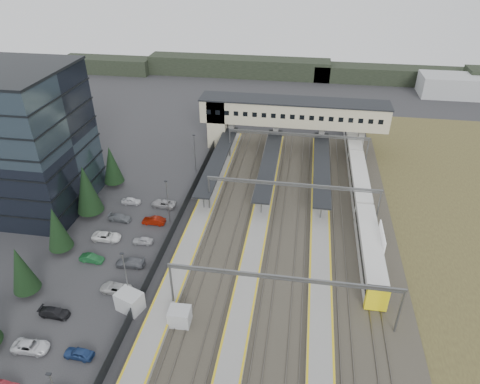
% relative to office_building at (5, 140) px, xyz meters
% --- Properties ---
extents(ground, '(220.00, 220.00, 0.00)m').
position_rel_office_building_xyz_m(ground, '(36.00, -12.00, -12.19)').
color(ground, '#2B2B2D').
rests_on(ground, ground).
extents(office_building, '(24.30, 18.30, 24.30)m').
position_rel_office_building_xyz_m(office_building, '(0.00, 0.00, 0.00)').
color(office_building, '#3B4C58').
rests_on(office_building, ground).
extents(conifer_row, '(4.42, 49.82, 9.50)m').
position_rel_office_building_xyz_m(conifer_row, '(14.00, -15.86, -7.36)').
color(conifer_row, black).
rests_on(conifer_row, ground).
extents(car_park, '(10.61, 44.74, 1.28)m').
position_rel_office_building_xyz_m(car_park, '(22.71, -18.47, -11.59)').
color(car_park, '#99999D').
rests_on(car_park, ground).
extents(lampposts, '(0.50, 53.25, 8.07)m').
position_rel_office_building_xyz_m(lampposts, '(28.00, -10.75, -7.86)').
color(lampposts, slate).
rests_on(lampposts, ground).
extents(fence, '(0.08, 90.00, 2.00)m').
position_rel_office_building_xyz_m(fence, '(29.50, -7.00, -11.19)').
color(fence, '#26282B').
rests_on(fence, ground).
extents(relay_cabin_near, '(3.82, 3.32, 2.67)m').
position_rel_office_building_xyz_m(relay_cabin_near, '(28.66, -21.47, -10.86)').
color(relay_cabin_near, '#A6A9AC').
rests_on(relay_cabin_near, ground).
extents(relay_cabin_far, '(2.73, 2.30, 2.44)m').
position_rel_office_building_xyz_m(relay_cabin_far, '(35.70, -22.85, -10.97)').
color(relay_cabin_far, '#A6A9AC').
rests_on(relay_cabin_far, ground).
extents(rail_corridor, '(34.00, 90.00, 0.92)m').
position_rel_office_building_xyz_m(rail_corridor, '(45.34, -7.00, -11.90)').
color(rail_corridor, '#322E25').
rests_on(rail_corridor, ground).
extents(canopies, '(23.10, 30.00, 3.28)m').
position_rel_office_building_xyz_m(canopies, '(43.00, 15.00, -8.27)').
color(canopies, black).
rests_on(canopies, ground).
extents(footbridge, '(40.40, 6.40, 11.20)m').
position_rel_office_building_xyz_m(footbridge, '(43.70, 30.00, -4.26)').
color(footbridge, '#C2B996').
rests_on(footbridge, ground).
extents(gantries, '(28.40, 62.28, 7.17)m').
position_rel_office_building_xyz_m(gantries, '(48.00, -9.00, -6.20)').
color(gantries, slate).
rests_on(gantries, ground).
extents(train, '(2.87, 60.00, 3.62)m').
position_rel_office_building_xyz_m(train, '(60.00, 12.71, -10.14)').
color(train, silver).
rests_on(train, ground).
extents(billboard, '(0.20, 5.91, 5.01)m').
position_rel_office_building_xyz_m(billboard, '(61.59, -6.02, -8.83)').
color(billboard, slate).
rests_on(billboard, ground).
extents(treeline_far, '(170.00, 19.00, 7.00)m').
position_rel_office_building_xyz_m(treeline_far, '(59.81, 80.28, -9.24)').
color(treeline_far, black).
rests_on(treeline_far, ground).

